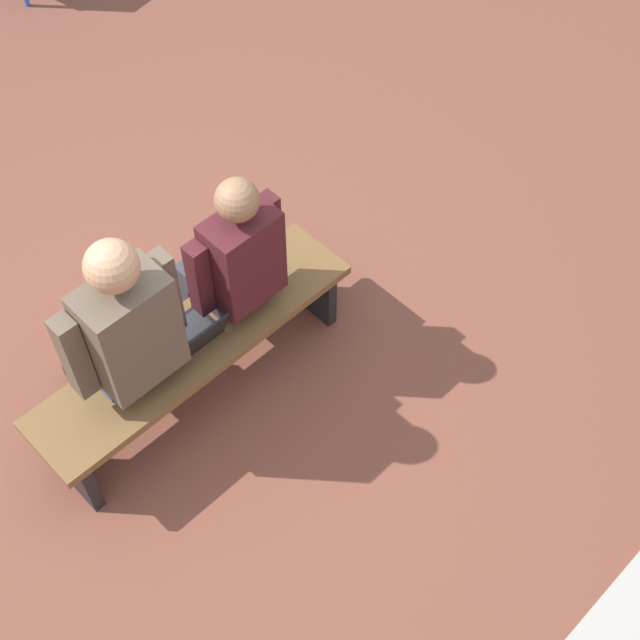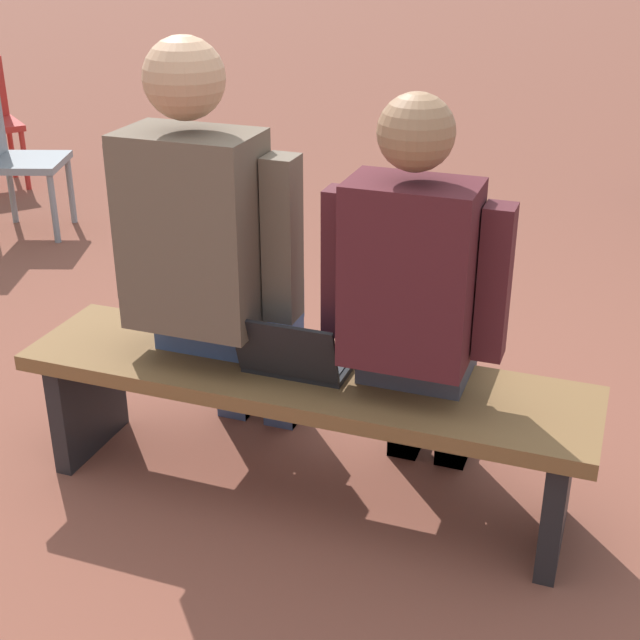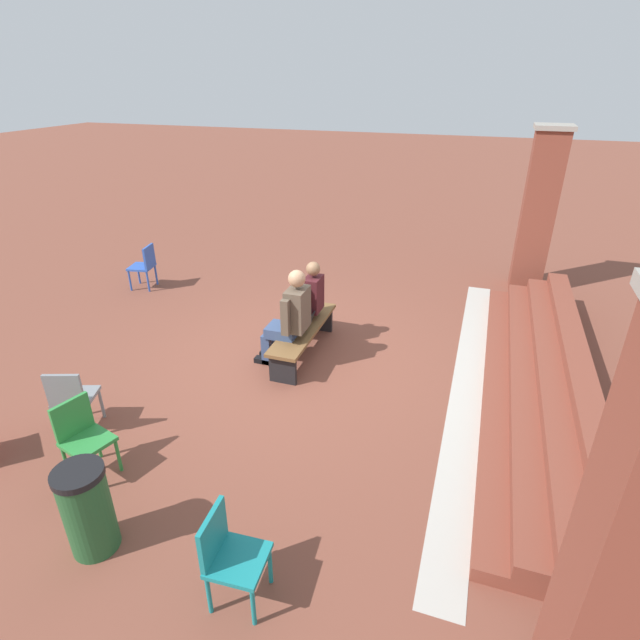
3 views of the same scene
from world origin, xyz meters
name	(u,v)px [view 2 (image 2 of 3)]	position (x,y,z in m)	size (l,w,h in m)	color
ground_plane	(257,477)	(0.00, 0.00, 0.00)	(60.00, 60.00, 0.00)	brown
bench	(302,398)	(-0.18, 0.02, 0.35)	(1.80, 0.44, 0.45)	brown
person_student	(417,300)	(-0.51, -0.04, 0.71)	(0.53, 0.67, 1.33)	#383842
person_adult	(213,257)	(0.15, -0.05, 0.76)	(0.60, 0.76, 1.44)	#384C75
laptop	(296,357)	(-0.16, 0.03, 0.50)	(0.32, 0.29, 0.21)	black
plastic_chair_mid_courtyard	(12,152)	(2.31, -1.83, 0.48)	(0.53, 0.53, 0.84)	gray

